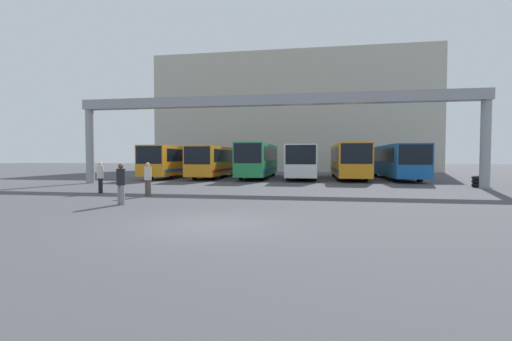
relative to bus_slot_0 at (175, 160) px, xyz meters
name	(u,v)px	position (x,y,z in m)	size (l,w,h in m)	color
ground_plane	(209,225)	(10.40, -22.52, -1.74)	(200.00, 200.00, 0.00)	#47474C
building_backdrop	(293,116)	(10.40, 20.85, 6.59)	(39.44, 12.00, 16.67)	#B7B2A3
overhead_gantry	(269,110)	(10.40, -8.36, 3.54)	(28.11, 0.80, 6.26)	gray
bus_slot_0	(175,160)	(0.00, 0.00, 0.00)	(2.50, 11.11, 3.01)	orange
bus_slot_1	(216,160)	(4.16, -0.05, -0.04)	(2.43, 11.02, 2.96)	orange
bus_slot_2	(259,159)	(8.32, 0.23, 0.09)	(2.45, 11.57, 3.19)	#268C4C
bus_slot_3	(302,160)	(12.48, -0.24, 0.00)	(2.57, 10.62, 3.02)	silver
bus_slot_4	(348,159)	(16.65, 0.54, 0.06)	(2.55, 12.19, 3.12)	orange
bus_slot_5	(395,160)	(20.81, 0.62, 0.00)	(2.59, 12.36, 3.01)	#1959A5
pedestrian_mid_left	(121,183)	(5.56, -19.03, -0.83)	(0.36, 0.36, 1.71)	gray
pedestrian_near_left	(148,178)	(5.16, -15.90, -0.84)	(0.35, 0.35, 1.70)	brown
pedestrian_near_center	(100,177)	(1.94, -15.02, -0.83)	(0.36, 0.36, 1.71)	black
tire_stack	(481,182)	(24.34, -7.45, -1.38)	(1.04, 1.04, 0.72)	black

